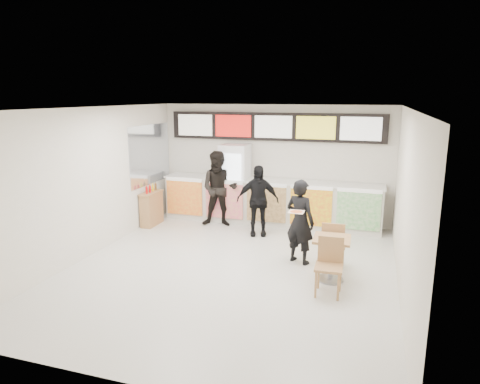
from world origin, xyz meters
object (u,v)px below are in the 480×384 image
at_px(customer_mid, 258,201).
at_px(condiment_ledge, 152,208).
at_px(service_counter, 270,202).
at_px(drinks_fridge, 235,183).
at_px(customer_left, 219,189).
at_px(customer_main, 300,222).
at_px(cafe_table, 331,251).

xyz_separation_m(customer_mid, condiment_ledge, (-2.76, -0.03, -0.40)).
distance_m(service_counter, condiment_ledge, 3.00).
distance_m(drinks_fridge, customer_left, 0.61).
relative_size(customer_main, cafe_table, 1.03).
distance_m(customer_main, condiment_ledge, 4.24).
relative_size(customer_mid, cafe_table, 1.03).
relative_size(customer_main, customer_mid, 1.00).
distance_m(drinks_fridge, customer_main, 3.19).
bearing_deg(drinks_fridge, cafe_table, -47.66).
bearing_deg(cafe_table, customer_mid, 130.99).
distance_m(customer_left, condiment_ledge, 1.80).
relative_size(service_counter, customer_mid, 3.33).
distance_m(customer_left, cafe_table, 3.94).
xyz_separation_m(service_counter, customer_mid, (-0.06, -0.98, 0.26)).
height_order(customer_main, customer_left, customer_left).
relative_size(service_counter, condiment_ledge, 5.46).
xyz_separation_m(service_counter, cafe_table, (1.85, -3.04, -0.02)).
distance_m(customer_main, customer_left, 2.97).
bearing_deg(condiment_ledge, customer_left, 15.50).
height_order(service_counter, customer_mid, customer_mid).
xyz_separation_m(drinks_fridge, condiment_ledge, (-1.89, -1.02, -0.56)).
bearing_deg(customer_left, customer_main, -49.79).
relative_size(cafe_table, condiment_ledge, 1.59).
xyz_separation_m(service_counter, condiment_ledge, (-2.82, -1.00, -0.14)).
distance_m(customer_mid, condiment_ledge, 2.79).
height_order(service_counter, condiment_ledge, service_counter).
bearing_deg(cafe_table, drinks_fridge, 130.63).
distance_m(drinks_fridge, customer_mid, 1.34).
xyz_separation_m(customer_left, condiment_ledge, (-1.66, -0.46, -0.51)).
bearing_deg(customer_main, condiment_ledge, 4.25).
height_order(customer_mid, cafe_table, customer_mid).
relative_size(customer_left, cafe_table, 1.17).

